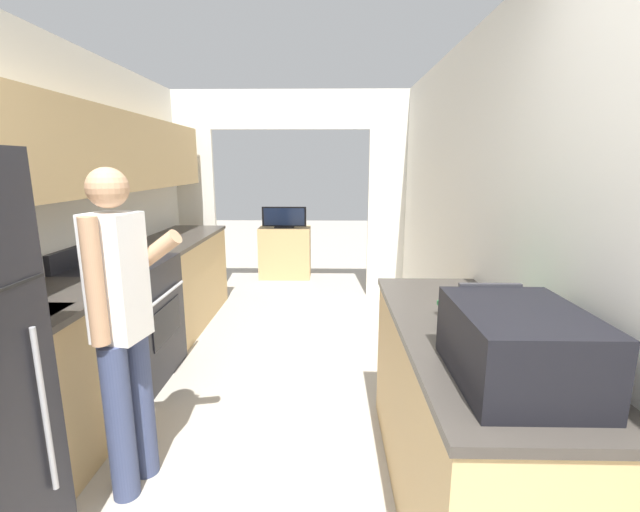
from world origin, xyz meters
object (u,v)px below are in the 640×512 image
(person, at_px, (122,326))
(knife, at_px, (155,246))
(suitcase, at_px, (517,345))
(tv_cabinet, at_px, (285,252))
(range_oven, at_px, (126,321))
(television, at_px, (284,218))
(book_stack, at_px, (475,316))

(person, relative_size, knife, 5.22)
(suitcase, distance_m, knife, 3.24)
(suitcase, relative_size, tv_cabinet, 0.74)
(range_oven, xyz_separation_m, television, (0.91, 3.03, 0.43))
(television, xyz_separation_m, knife, (-0.92, -2.37, 0.03))
(range_oven, bearing_deg, television, 73.31)
(suitcase, distance_m, book_stack, 0.52)
(person, distance_m, tv_cabinet, 4.26)
(suitcase, height_order, book_stack, suitcase)
(person, distance_m, television, 4.19)
(suitcase, relative_size, knife, 1.76)
(person, xyz_separation_m, knife, (-0.56, 1.80, 0.05))
(tv_cabinet, distance_m, knife, 2.64)
(book_stack, height_order, knife, book_stack)
(television, bearing_deg, tv_cabinet, 90.00)
(range_oven, xyz_separation_m, tv_cabinet, (0.91, 3.08, -0.09))
(book_stack, bearing_deg, person, 177.71)
(book_stack, bearing_deg, range_oven, 151.47)
(television, relative_size, knife, 2.03)
(range_oven, bearing_deg, suitcase, -38.27)
(person, height_order, suitcase, person)
(suitcase, bearing_deg, person, 160.37)
(suitcase, height_order, television, suitcase)
(suitcase, relative_size, television, 0.87)
(person, bearing_deg, book_stack, -81.56)
(suitcase, bearing_deg, book_stack, 86.00)
(suitcase, relative_size, book_stack, 1.71)
(range_oven, height_order, television, range_oven)
(person, bearing_deg, television, 5.81)
(suitcase, xyz_separation_m, tv_cabinet, (-1.27, 4.80, -0.68))
(person, relative_size, book_stack, 5.08)
(range_oven, distance_m, suitcase, 2.84)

